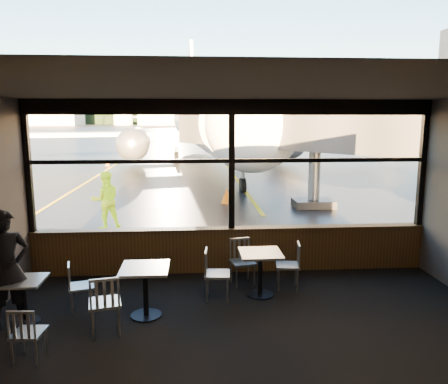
{
  "coord_description": "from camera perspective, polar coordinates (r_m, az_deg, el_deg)",
  "views": [
    {
      "loc": [
        -0.78,
        -8.63,
        3.15
      ],
      "look_at": [
        -0.08,
        1.0,
        1.5
      ],
      "focal_mm": 35.0,
      "sensor_mm": 36.0,
      "label": 1
    }
  ],
  "objects": [
    {
      "name": "fuel_tank_a",
      "position": [
        192.85,
        -13.05,
        9.4
      ],
      "size": [
        8.0,
        8.0,
        6.0
      ],
      "primitive_type": "cylinder",
      "color": "silver",
      "rests_on": "ground_plane"
    },
    {
      "name": "hangar_right",
      "position": [
        196.29,
        14.11,
        10.23
      ],
      "size": [
        50.0,
        20.0,
        12.0
      ],
      "primitive_type": null,
      "color": "silver",
      "rests_on": "ground_plane"
    },
    {
      "name": "cafe_table_near",
      "position": [
        7.92,
        4.76,
        -10.62
      ],
      "size": [
        0.73,
        0.73,
        0.8
      ],
      "primitive_type": null,
      "color": "#A49D97",
      "rests_on": "carpet_floor"
    },
    {
      "name": "hangar_mid",
      "position": [
        193.64,
        -3.99,
        10.21
      ],
      "size": [
        38.0,
        15.0,
        10.0
      ],
      "primitive_type": null,
      "color": "silver",
      "rests_on": "ground_plane"
    },
    {
      "name": "airliner",
      "position": [
        30.09,
        -1.94,
        13.88
      ],
      "size": [
        31.92,
        37.27,
        10.7
      ],
      "primitive_type": null,
      "rotation": [
        0.0,
        0.0,
        0.08
      ],
      "color": "white",
      "rests_on": "ground_plane"
    },
    {
      "name": "jet_bridge",
      "position": [
        14.82,
        13.11,
        5.86
      ],
      "size": [
        8.34,
        10.19,
        4.45
      ],
      "primitive_type": null,
      "color": "#27282A",
      "rests_on": "ground_plane"
    },
    {
      "name": "chair_near_e",
      "position": [
        8.26,
        8.31,
        -9.52
      ],
      "size": [
        0.55,
        0.55,
        0.89
      ],
      "primitive_type": null,
      "rotation": [
        0.0,
        0.0,
        1.42
      ],
      "color": "#A9A599",
      "rests_on": "carpet_floor"
    },
    {
      "name": "chair_left_s",
      "position": [
        6.43,
        -24.16,
        -16.51
      ],
      "size": [
        0.47,
        0.47,
        0.8
      ],
      "primitive_type": null,
      "rotation": [
        0.0,
        0.0,
        -0.08
      ],
      "color": "beige",
      "rests_on": "carpet_floor"
    },
    {
      "name": "carpet_floor",
      "position": [
        6.49,
        3.45,
        -19.25
      ],
      "size": [
        8.0,
        6.0,
        0.01
      ],
      "primitive_type": "cube",
      "color": "black",
      "rests_on": "ground"
    },
    {
      "name": "chair_near_w",
      "position": [
        7.72,
        -0.87,
        -10.74
      ],
      "size": [
        0.54,
        0.54,
        0.91
      ],
      "primitive_type": null,
      "rotation": [
        0.0,
        0.0,
        -1.66
      ],
      "color": "beige",
      "rests_on": "carpet_floor"
    },
    {
      "name": "ceiling",
      "position": [
        5.69,
        3.81,
        13.22
      ],
      "size": [
        8.0,
        6.0,
        0.04
      ],
      "primitive_type": "cube",
      "color": "#38332D",
      "rests_on": "ground"
    },
    {
      "name": "hangar_left",
      "position": [
        200.94,
        -24.67,
        9.49
      ],
      "size": [
        45.0,
        18.0,
        11.0
      ],
      "primitive_type": null,
      "color": "silver",
      "rests_on": "ground_plane"
    },
    {
      "name": "wall_back",
      "position": [
        3.08,
        11.53,
        -17.55
      ],
      "size": [
        8.0,
        0.04,
        3.5
      ],
      "primitive_type": "cube",
      "color": "#4E453E",
      "rests_on": "ground"
    },
    {
      "name": "fuel_tank_b",
      "position": [
        191.59,
        -10.05,
        9.49
      ],
      "size": [
        8.0,
        8.0,
        6.0
      ],
      "primitive_type": "cylinder",
      "color": "silver",
      "rests_on": "ground_plane"
    },
    {
      "name": "treeline",
      "position": [
        218.65,
        -4.02,
        10.41
      ],
      "size": [
        360.0,
        3.0,
        12.0
      ],
      "primitive_type": "cube",
      "color": "black",
      "rests_on": "ground_plane"
    },
    {
      "name": "window_transom",
      "position": [
        8.7,
        1.0,
        4.1
      ],
      "size": [
        8.0,
        0.1,
        0.08
      ],
      "primitive_type": "cube",
      "color": "black",
      "rests_on": "ground"
    },
    {
      "name": "cone_nose",
      "position": [
        16.21,
        0.33,
        -0.5
      ],
      "size": [
        0.41,
        0.41,
        0.56
      ],
      "primitive_type": "cone",
      "color": "#EB4707",
      "rests_on": "ground_plane"
    },
    {
      "name": "mullion_right",
      "position": [
        9.88,
        24.49,
        3.31
      ],
      "size": [
        0.12,
        0.12,
        2.6
      ],
      "primitive_type": "cube",
      "color": "black",
      "rests_on": "ground"
    },
    {
      "name": "mullion_left",
      "position": [
        9.24,
        -24.24,
        2.95
      ],
      "size": [
        0.12,
        0.12,
        2.6
      ],
      "primitive_type": "cube",
      "color": "black",
      "rests_on": "ground"
    },
    {
      "name": "passenger",
      "position": [
        7.41,
        -26.48,
        -8.98
      ],
      "size": [
        0.79,
        0.72,
        1.81
      ],
      "primitive_type": "imported",
      "rotation": [
        0.0,
        0.0,
        0.56
      ],
      "color": "black",
      "rests_on": "carpet_floor"
    },
    {
      "name": "window_sill",
      "position": [
        9.07,
        0.96,
        -7.61
      ],
      "size": [
        8.0,
        0.28,
        0.9
      ],
      "primitive_type": "cube",
      "color": "#503418",
      "rests_on": "ground"
    },
    {
      "name": "window_header",
      "position": [
        8.66,
        1.02,
        11.02
      ],
      "size": [
        8.0,
        0.18,
        0.3
      ],
      "primitive_type": "cube",
      "color": "black",
      "rests_on": "ground"
    },
    {
      "name": "chair_mid_s",
      "position": [
        6.8,
        -15.29,
        -13.87
      ],
      "size": [
        0.61,
        0.61,
        0.94
      ],
      "primitive_type": null,
      "rotation": [
        0.0,
        0.0,
        0.22
      ],
      "color": "#B4AFA2",
      "rests_on": "carpet_floor"
    },
    {
      "name": "ground_crew",
      "position": [
        12.88,
        -15.2,
        -1.03
      ],
      "size": [
        0.97,
        0.87,
        1.66
      ],
      "primitive_type": "imported",
      "rotation": [
        0.0,
        0.0,
        3.5
      ],
      "color": "#BFF219",
      "rests_on": "ground_plane"
    },
    {
      "name": "cone_wing",
      "position": [
        29.83,
        -14.96,
        3.71
      ],
      "size": [
        0.31,
        0.31,
        0.43
      ],
      "primitive_type": "cone",
      "color": "#E25107",
      "rests_on": "ground_plane"
    },
    {
      "name": "chair_mid_w",
      "position": [
        7.68,
        -18.12,
        -11.68
      ],
      "size": [
        0.55,
        0.55,
        0.82
      ],
      "primitive_type": null,
      "rotation": [
        0.0,
        0.0,
        -1.31
      ],
      "color": "#B9B4A7",
      "rests_on": "carpet_floor"
    },
    {
      "name": "cafe_table_mid",
      "position": [
        7.22,
        -10.21,
        -12.72
      ],
      "size": [
        0.75,
        0.75,
        0.82
      ],
      "primitive_type": null,
      "color": "#9E9992",
      "rests_on": "carpet_floor"
    },
    {
      "name": "chair_near_n",
      "position": [
        8.34,
        2.46,
        -9.23
      ],
      "size": [
        0.58,
        0.58,
        0.89
      ],
      "primitive_type": null,
      "rotation": [
        0.0,
        0.0,
        3.35
      ],
      "color": "#ACA89B",
      "rests_on": "carpet_floor"
    },
    {
      "name": "cafe_table_left",
      "position": [
        7.61,
        -24.61,
        -12.83
      ],
      "size": [
        0.63,
        0.63,
        0.69
      ],
      "primitive_type": null,
      "color": "#A6A299",
      "rests_on": "carpet_floor"
    },
    {
      "name": "fuel_tank_c",
      "position": [
        190.85,
        -7.02,
        9.57
      ],
      "size": [
        8.0,
        8.0,
        6.0
      ],
      "primitive_type": "cylinder",
      "color": "silver",
      "rests_on": "ground_plane"
    },
    {
      "name": "mullion_centre",
      "position": [
        8.71,
        1.0,
        3.44
      ],
      "size": [
        0.12,
        0.12,
        2.6
      ],
      "primitive_type": "cube",
      "color": "black",
      "rests_on": "ground"
    },
    {
      "name": "ground_plane",
      "position": [
        128.67,
        -3.85,
        8.26
      ],
      "size": [
        520.0,
        520.0,
        0.0
      ],
      "primitive_type": "plane",
      "color": "black",
      "rests_on": "ground"
    }
  ]
}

